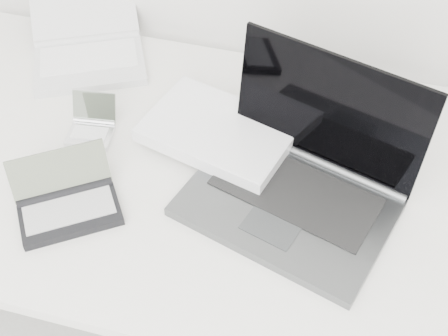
% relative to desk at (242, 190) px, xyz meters
% --- Properties ---
extents(desk, '(1.60, 0.80, 0.73)m').
position_rel_desk_xyz_m(desk, '(0.00, 0.00, 0.00)').
color(desk, white).
rests_on(desk, ground).
extents(laptop_large, '(0.60, 0.47, 0.27)m').
position_rel_desk_xyz_m(laptop_large, '(0.05, 0.02, 0.09)').
color(laptop_large, '#515355').
rests_on(laptop_large, desk).
extents(netbook_open_white, '(0.39, 0.42, 0.10)m').
position_rel_desk_xyz_m(netbook_open_white, '(-0.47, 0.29, 0.07)').
color(netbook_open_white, silver).
rests_on(netbook_open_white, desk).
extents(pda_silver, '(0.11, 0.12, 0.08)m').
position_rel_desk_xyz_m(pda_silver, '(-0.35, 0.04, 0.06)').
color(pda_silver, silver).
rests_on(pda_silver, desk).
extents(palmtop_charcoal, '(0.25, 0.23, 0.10)m').
position_rel_desk_xyz_m(palmtop_charcoal, '(-0.31, -0.18, 0.07)').
color(palmtop_charcoal, black).
rests_on(palmtop_charcoal, desk).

